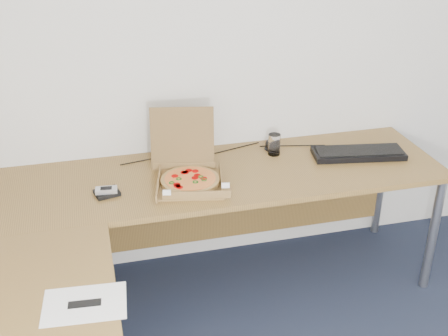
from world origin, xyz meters
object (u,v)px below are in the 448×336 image
object	(u,v)px
desk	(160,231)
keyboard	(358,153)
wallet	(107,193)
pizza_box	(189,176)
drinking_glass	(274,144)

from	to	relation	value
desk	keyboard	distance (m)	1.26
desk	wallet	world-z (taller)	wallet
pizza_box	keyboard	bearing A→B (deg)	16.41
drinking_glass	wallet	size ratio (longest dim) A/B	1.05
wallet	pizza_box	bearing A→B (deg)	-11.55
keyboard	wallet	bearing A→B (deg)	-166.40
keyboard	desk	bearing A→B (deg)	-150.06
desk	keyboard	world-z (taller)	keyboard
desk	drinking_glass	distance (m)	0.94
desk	wallet	xyz separation A→B (m)	(-0.21, 0.34, 0.04)
pizza_box	drinking_glass	size ratio (longest dim) A/B	3.20
keyboard	drinking_glass	bearing A→B (deg)	172.60
pizza_box	keyboard	size ratio (longest dim) A/B	0.77
desk	keyboard	xyz separation A→B (m)	(1.18, 0.44, 0.05)
drinking_glass	keyboard	xyz separation A→B (m)	(0.45, -0.14, -0.04)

